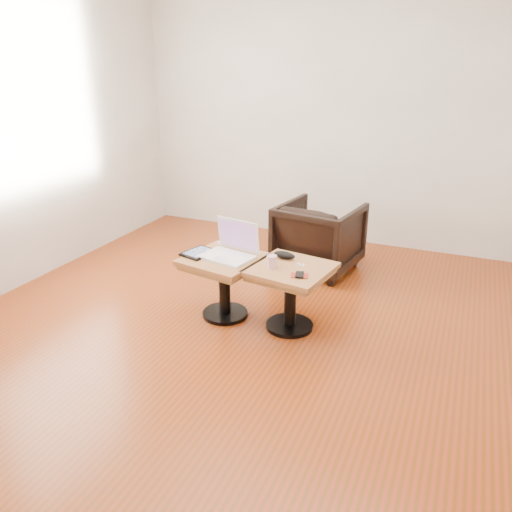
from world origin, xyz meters
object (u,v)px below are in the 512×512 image
at_px(side_table_left, 224,272).
at_px(laptop, 230,250).
at_px(striped_cup, 272,262).
at_px(side_table_right, 291,283).
at_px(armchair, 319,237).

distance_m(side_table_left, laptop, 0.18).
distance_m(laptop, striped_cup, 0.37).
relative_size(side_table_left, side_table_right, 1.02).
xyz_separation_m(side_table_left, armchair, (0.39, 1.17, -0.04)).
bearing_deg(armchair, side_table_right, 105.60).
bearing_deg(side_table_right, striped_cup, -140.19).
bearing_deg(side_table_left, striped_cup, 3.26).
height_order(side_table_right, armchair, armchair).
bearing_deg(armchair, laptop, 82.03).
height_order(side_table_left, striped_cup, striped_cup).
relative_size(side_table_right, laptop, 1.46).
xyz_separation_m(laptop, armchair, (0.35, 1.14, -0.22)).
distance_m(striped_cup, armchair, 1.24).
bearing_deg(armchair, side_table_left, 80.67).
distance_m(side_table_left, armchair, 1.24).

